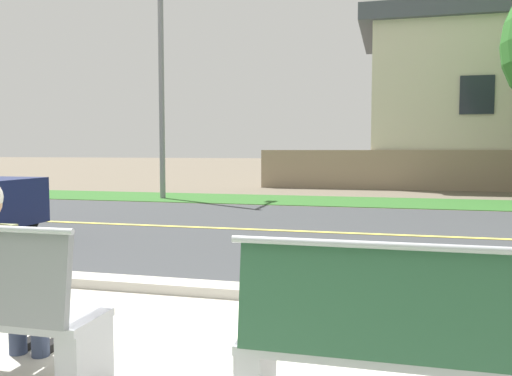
% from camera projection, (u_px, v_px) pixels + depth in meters
% --- Properties ---
extents(ground_plane, '(140.00, 140.00, 0.00)m').
position_uv_depth(ground_plane, '(327.00, 221.00, 10.52)').
color(ground_plane, '#665B4C').
extents(curb_edge, '(44.00, 0.30, 0.11)m').
position_uv_depth(curb_edge, '(259.00, 293.00, 5.06)').
color(curb_edge, '#ADA89E').
rests_on(curb_edge, ground_plane).
extents(street_asphalt, '(52.00, 8.00, 0.01)m').
position_uv_depth(street_asphalt, '(317.00, 232.00, 9.07)').
color(street_asphalt, '#383A3D').
rests_on(street_asphalt, ground_plane).
extents(road_centre_line, '(48.00, 0.14, 0.01)m').
position_uv_depth(road_centre_line, '(317.00, 232.00, 9.07)').
color(road_centre_line, '#E0CC4C').
rests_on(road_centre_line, ground_plane).
extents(far_verge_grass, '(48.00, 2.80, 0.02)m').
position_uv_depth(far_verge_grass, '(344.00, 201.00, 14.38)').
color(far_verge_grass, '#2D6026').
rests_on(far_verge_grass, ground_plane).
extents(bench_right, '(1.90, 0.48, 1.01)m').
position_uv_depth(bench_right, '(429.00, 351.00, 2.54)').
color(bench_right, '#9EA0A8').
rests_on(bench_right, ground_plane).
extents(streetlamp, '(0.24, 2.10, 7.18)m').
position_uv_depth(streetlamp, '(164.00, 56.00, 15.15)').
color(streetlamp, gray).
rests_on(streetlamp, ground_plane).
extents(garden_wall, '(13.00, 0.36, 1.40)m').
position_uv_depth(garden_wall, '(445.00, 170.00, 18.16)').
color(garden_wall, gray).
rests_on(garden_wall, ground_plane).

